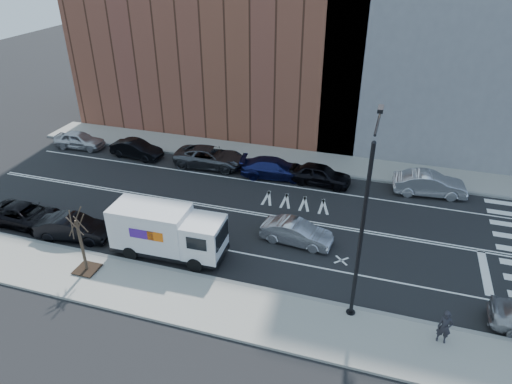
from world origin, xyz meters
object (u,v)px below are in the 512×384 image
Objects in this scene: fedex_van at (167,231)px; driving_sedan at (297,233)px; far_parked_b at (137,149)px; pedestrian at (445,327)px; far_parked_a at (79,140)px.

fedex_van is 1.56× the size of driving_sedan.
pedestrian is (23.04, -13.49, 0.28)m from far_parked_b.
far_parked_b is 26.70m from pedestrian.
far_parked_a is 31.80m from pedestrian.
fedex_van is 1.52× the size of far_parked_a.
far_parked_a is at bearing 73.92° from driving_sedan.
far_parked_b is at bearing 152.04° from pedestrian.
far_parked_a reaches higher than driving_sedan.
far_parked_b is at bearing 67.80° from driving_sedan.
driving_sedan is (15.16, -7.85, -0.02)m from far_parked_b.
far_parked_b is 2.56× the size of pedestrian.
far_parked_a is 2.54× the size of pedestrian.
pedestrian reaches higher than far_parked_b.
pedestrian reaches higher than driving_sedan.
fedex_van is 3.86× the size of pedestrian.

